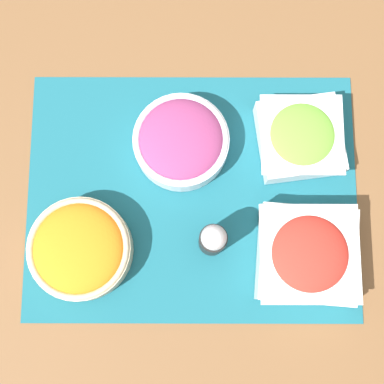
% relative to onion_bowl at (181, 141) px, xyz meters
% --- Properties ---
extents(ground_plane, '(3.00, 3.00, 0.00)m').
position_rel_onion_bowl_xyz_m(ground_plane, '(-0.02, 0.09, -0.04)').
color(ground_plane, brown).
extents(placemat, '(0.57, 0.43, 0.00)m').
position_rel_onion_bowl_xyz_m(placemat, '(-0.02, 0.09, -0.04)').
color(placemat, '#195B6B').
rests_on(placemat, ground_plane).
extents(onion_bowl, '(0.16, 0.16, 0.06)m').
position_rel_onion_bowl_xyz_m(onion_bowl, '(0.00, 0.00, 0.00)').
color(onion_bowl, silver).
rests_on(onion_bowl, placemat).
extents(lettuce_bowl, '(0.15, 0.15, 0.06)m').
position_rel_onion_bowl_xyz_m(lettuce_bowl, '(-0.20, -0.01, -0.00)').
color(lettuce_bowl, white).
rests_on(lettuce_bowl, placemat).
extents(carrot_bowl, '(0.17, 0.17, 0.07)m').
position_rel_onion_bowl_xyz_m(carrot_bowl, '(0.16, 0.18, 0.00)').
color(carrot_bowl, '#C6B28E').
rests_on(carrot_bowl, placemat).
extents(tomato_bowl, '(0.17, 0.17, 0.07)m').
position_rel_onion_bowl_xyz_m(tomato_bowl, '(-0.21, 0.19, 0.00)').
color(tomato_bowl, white).
rests_on(tomato_bowl, placemat).
extents(pepper_shaker, '(0.04, 0.04, 0.11)m').
position_rel_onion_bowl_xyz_m(pepper_shaker, '(-0.05, 0.17, 0.02)').
color(pepper_shaker, black).
rests_on(pepper_shaker, placemat).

